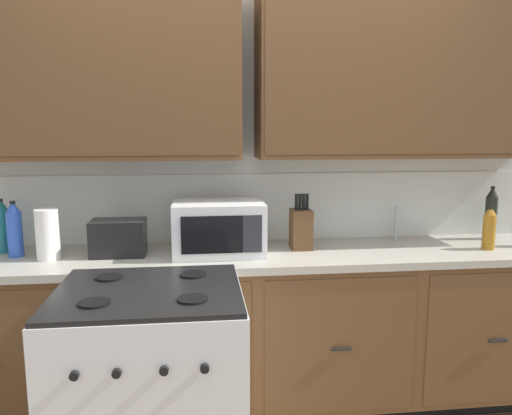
{
  "coord_description": "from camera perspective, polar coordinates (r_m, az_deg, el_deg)",
  "views": [
    {
      "loc": [
        -0.28,
        -2.29,
        1.58
      ],
      "look_at": [
        0.02,
        0.27,
        1.17
      ],
      "focal_mm": 34.64,
      "sensor_mm": 36.0,
      "label": 1
    }
  ],
  "objects": [
    {
      "name": "toaster",
      "position": [
        2.7,
        -15.6,
        -3.37
      ],
      "size": [
        0.28,
        0.18,
        0.19
      ],
      "color": "black",
      "rests_on": "counter_run"
    },
    {
      "name": "knife_block",
      "position": [
        2.76,
        5.21,
        -2.41
      ],
      "size": [
        0.11,
        0.14,
        0.31
      ],
      "color": "#52361E",
      "rests_on": "counter_run"
    },
    {
      "name": "bottle_teal",
      "position": [
        2.99,
        -27.26,
        -1.94
      ],
      "size": [
        0.08,
        0.08,
        0.29
      ],
      "color": "#1E707A",
      "rests_on": "counter_run"
    },
    {
      "name": "bottle_blue",
      "position": [
        2.86,
        -26.11,
        -2.31
      ],
      "size": [
        0.08,
        0.08,
        0.3
      ],
      "color": "blue",
      "rests_on": "counter_run"
    },
    {
      "name": "wall_unit",
      "position": [
        2.8,
        -0.95,
        10.56
      ],
      "size": [
        4.58,
        0.4,
        2.41
      ],
      "color": "silver",
      "rests_on": "ground_plane"
    },
    {
      "name": "stove_range",
      "position": [
        2.26,
        -11.91,
        -20.51
      ],
      "size": [
        0.76,
        0.68,
        0.95
      ],
      "color": "white",
      "rests_on": "ground_plane"
    },
    {
      "name": "paper_towel_roll",
      "position": [
        2.73,
        -22.93,
        -2.88
      ],
      "size": [
        0.12,
        0.12,
        0.26
      ],
      "primitive_type": "cylinder",
      "color": "white",
      "rests_on": "counter_run"
    },
    {
      "name": "counter_run",
      "position": [
        2.83,
        -0.48,
        -13.98
      ],
      "size": [
        3.41,
        0.64,
        0.92
      ],
      "color": "black",
      "rests_on": "ground_plane"
    },
    {
      "name": "microwave",
      "position": [
        2.65,
        -4.36,
        -2.32
      ],
      "size": [
        0.48,
        0.37,
        0.28
      ],
      "color": "white",
      "rests_on": "counter_run"
    },
    {
      "name": "bottle_dark",
      "position": [
        3.3,
        25.5,
        -0.62
      ],
      "size": [
        0.07,
        0.07,
        0.32
      ],
      "color": "black",
      "rests_on": "counter_run"
    },
    {
      "name": "sink_faucet",
      "position": [
        3.09,
        15.89,
        -1.75
      ],
      "size": [
        0.02,
        0.02,
        0.2
      ],
      "primitive_type": "cylinder",
      "color": "#B2B5BA",
      "rests_on": "counter_run"
    },
    {
      "name": "bottle_amber",
      "position": [
        3.02,
        25.33,
        -2.19
      ],
      "size": [
        0.07,
        0.07,
        0.24
      ],
      "color": "#9E6619",
      "rests_on": "counter_run"
    }
  ]
}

